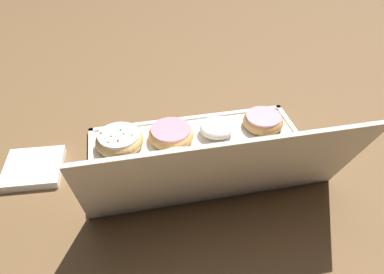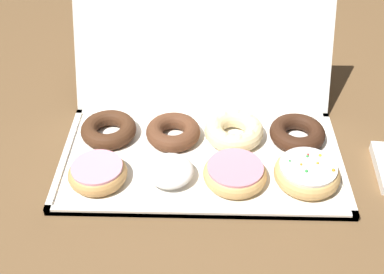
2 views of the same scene
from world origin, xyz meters
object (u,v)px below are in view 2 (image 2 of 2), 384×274
(sprinkle_donut_3, at_px, (306,173))
(chocolate_cake_ring_donut_4, at_px, (107,130))
(donut_box, at_px, (200,160))
(chocolate_cake_ring_donut_5, at_px, (172,132))
(powdered_filled_donut_1, at_px, (168,171))
(cruller_donut_6, at_px, (233,130))
(pink_frosted_donut_0, at_px, (96,173))
(pink_frosted_donut_2, at_px, (234,173))
(chocolate_cake_ring_donut_7, at_px, (296,133))

(sprinkle_donut_3, relative_size, chocolate_cake_ring_donut_4, 1.07)
(donut_box, relative_size, chocolate_cake_ring_donut_5, 4.93)
(sprinkle_donut_3, xyz_separation_m, chocolate_cake_ring_donut_4, (-0.38, 0.12, -0.00))
(chocolate_cake_ring_donut_5, bearing_deg, powdered_filled_donut_1, -90.05)
(chocolate_cake_ring_donut_4, bearing_deg, sprinkle_donut_3, -17.85)
(powdered_filled_donut_1, xyz_separation_m, chocolate_cake_ring_donut_4, (-0.13, 0.12, -0.00))
(sprinkle_donut_3, bearing_deg, chocolate_cake_ring_donut_4, 162.15)
(chocolate_cake_ring_donut_4, bearing_deg, cruller_donut_6, -0.05)
(pink_frosted_donut_0, xyz_separation_m, cruller_donut_6, (0.25, 0.13, 0.00))
(chocolate_cake_ring_donut_5, bearing_deg, sprinkle_donut_3, -25.24)
(pink_frosted_donut_2, xyz_separation_m, sprinkle_donut_3, (0.13, 0.00, 0.00))
(powdered_filled_donut_1, bearing_deg, chocolate_cake_ring_donut_4, 137.06)
(sprinkle_donut_3, bearing_deg, pink_frosted_donut_0, -179.06)
(pink_frosted_donut_0, distance_m, sprinkle_donut_3, 0.38)
(cruller_donut_6, bearing_deg, powdered_filled_donut_1, -135.12)
(sprinkle_donut_3, relative_size, chocolate_cake_ring_donut_5, 1.10)
(pink_frosted_donut_0, height_order, sprinkle_donut_3, sprinkle_donut_3)
(pink_frosted_donut_0, relative_size, cruller_donut_6, 0.90)
(donut_box, distance_m, chocolate_cake_ring_donut_7, 0.20)
(cruller_donut_6, height_order, chocolate_cake_ring_donut_7, cruller_donut_6)
(chocolate_cake_ring_donut_7, bearing_deg, sprinkle_donut_3, -89.75)
(chocolate_cake_ring_donut_4, relative_size, cruller_donut_6, 0.94)
(cruller_donut_6, bearing_deg, sprinkle_donut_3, -43.80)
(cruller_donut_6, bearing_deg, pink_frosted_donut_2, -91.40)
(powdered_filled_donut_1, distance_m, chocolate_cake_ring_donut_4, 0.18)
(pink_frosted_donut_0, distance_m, cruller_donut_6, 0.28)
(powdered_filled_donut_1, height_order, chocolate_cake_ring_donut_7, powdered_filled_donut_1)
(chocolate_cake_ring_donut_5, relative_size, cruller_donut_6, 0.92)
(pink_frosted_donut_0, relative_size, chocolate_cake_ring_donut_7, 0.97)
(pink_frosted_donut_2, bearing_deg, powdered_filled_donut_1, 179.10)
(donut_box, distance_m, pink_frosted_donut_0, 0.20)
(donut_box, distance_m, powdered_filled_donut_1, 0.09)
(pink_frosted_donut_0, relative_size, sprinkle_donut_3, 0.90)
(sprinkle_donut_3, relative_size, cruller_donut_6, 1.00)
(powdered_filled_donut_1, bearing_deg, donut_box, 45.35)
(donut_box, relative_size, cruller_donut_6, 4.52)
(pink_frosted_donut_0, distance_m, chocolate_cake_ring_donut_7, 0.40)
(donut_box, bearing_deg, cruller_donut_6, 44.45)
(pink_frosted_donut_0, height_order, pink_frosted_donut_2, same)
(sprinkle_donut_3, bearing_deg, chocolate_cake_ring_donut_5, 154.76)
(powdered_filled_donut_1, distance_m, sprinkle_donut_3, 0.25)
(donut_box, height_order, chocolate_cake_ring_donut_7, chocolate_cake_ring_donut_7)
(pink_frosted_donut_2, bearing_deg, sprinkle_donut_3, 0.51)
(chocolate_cake_ring_donut_7, bearing_deg, pink_frosted_donut_2, -136.85)
(chocolate_cake_ring_donut_4, height_order, cruller_donut_6, cruller_donut_6)
(pink_frosted_donut_0, bearing_deg, donut_box, 19.07)
(chocolate_cake_ring_donut_7, bearing_deg, donut_box, -162.11)
(donut_box, relative_size, sprinkle_donut_3, 4.50)
(chocolate_cake_ring_donut_5, distance_m, cruller_donut_6, 0.12)
(donut_box, height_order, chocolate_cake_ring_donut_5, chocolate_cake_ring_donut_5)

